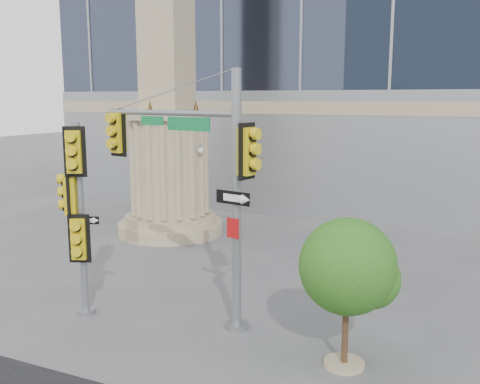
% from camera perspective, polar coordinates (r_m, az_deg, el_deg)
% --- Properties ---
extents(ground, '(120.00, 120.00, 0.00)m').
position_cam_1_polar(ground, '(12.76, -5.68, -16.31)').
color(ground, '#545456').
rests_on(ground, ground).
extents(monument, '(4.40, 4.40, 16.60)m').
position_cam_1_polar(monument, '(22.26, -7.71, 9.56)').
color(monument, tan).
rests_on(monument, ground).
extents(main_signal_pole, '(4.85, 1.41, 6.33)m').
position_cam_1_polar(main_signal_pole, '(13.34, -4.33, 2.53)').
color(main_signal_pole, slate).
rests_on(main_signal_pole, ground).
extents(secondary_signal_pole, '(0.95, 0.68, 5.04)m').
position_cam_1_polar(secondary_signal_pole, '(14.20, -17.00, -1.35)').
color(secondary_signal_pole, slate).
rests_on(secondary_signal_pole, ground).
extents(street_tree, '(2.07, 2.03, 3.23)m').
position_cam_1_polar(street_tree, '(11.40, 11.59, -8.20)').
color(street_tree, tan).
rests_on(street_tree, ground).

